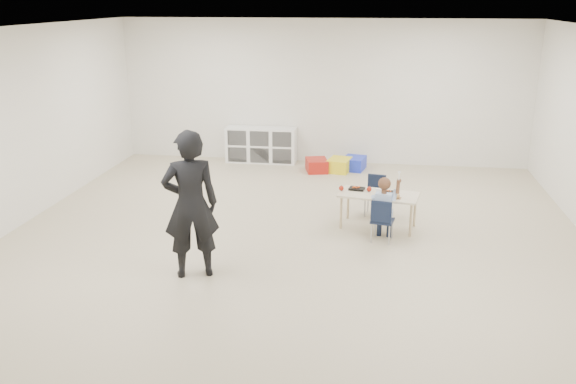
# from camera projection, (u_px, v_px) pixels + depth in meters

# --- Properties ---
(room) EXTENTS (9.00, 9.02, 2.80)m
(room) POSITION_uv_depth(u_px,v_px,m) (290.00, 145.00, 7.68)
(room) COLOR beige
(room) RESTS_ON ground
(table) EXTENTS (1.19, 0.74, 0.51)m
(table) POSITION_uv_depth(u_px,v_px,m) (378.00, 210.00, 8.74)
(table) COLOR beige
(table) RESTS_ON ground
(chair_near) EXTENTS (0.34, 0.33, 0.61)m
(chair_near) POSITION_uv_depth(u_px,v_px,m) (382.00, 220.00, 8.23)
(chair_near) COLOR black
(chair_near) RESTS_ON ground
(chair_far) EXTENTS (0.34, 0.33, 0.61)m
(chair_far) POSITION_uv_depth(u_px,v_px,m) (375.00, 196.00, 9.22)
(chair_far) COLOR black
(chair_far) RESTS_ON ground
(child) EXTENTS (0.47, 0.47, 0.96)m
(child) POSITION_uv_depth(u_px,v_px,m) (383.00, 208.00, 8.18)
(child) COLOR #A0B7D8
(child) RESTS_ON chair_near
(lunch_tray_near) EXTENTS (0.25, 0.20, 0.03)m
(lunch_tray_near) POSITION_uv_depth(u_px,v_px,m) (387.00, 192.00, 8.67)
(lunch_tray_near) COLOR black
(lunch_tray_near) RESTS_ON table
(lunch_tray_far) EXTENTS (0.25, 0.20, 0.03)m
(lunch_tray_far) POSITION_uv_depth(u_px,v_px,m) (357.00, 189.00, 8.84)
(lunch_tray_far) COLOR black
(lunch_tray_far) RESTS_ON table
(milk_carton) EXTENTS (0.08, 0.08, 0.10)m
(milk_carton) POSITION_uv_depth(u_px,v_px,m) (379.00, 193.00, 8.55)
(milk_carton) COLOR white
(milk_carton) RESTS_ON table
(bread_roll) EXTENTS (0.09, 0.09, 0.07)m
(bread_roll) POSITION_uv_depth(u_px,v_px,m) (397.00, 196.00, 8.46)
(bread_roll) COLOR tan
(bread_roll) RESTS_ON table
(apple_near) EXTENTS (0.07, 0.07, 0.07)m
(apple_near) POSITION_uv_depth(u_px,v_px,m) (369.00, 189.00, 8.75)
(apple_near) COLOR #A01E0E
(apple_near) RESTS_ON table
(apple_far) EXTENTS (0.07, 0.07, 0.07)m
(apple_far) POSITION_uv_depth(u_px,v_px,m) (341.00, 188.00, 8.79)
(apple_far) COLOR #A01E0E
(apple_far) RESTS_ON table
(cubby_shelf) EXTENTS (1.40, 0.40, 0.70)m
(cubby_shelf) POSITION_uv_depth(u_px,v_px,m) (261.00, 145.00, 12.20)
(cubby_shelf) COLOR white
(cubby_shelf) RESTS_ON ground
(adult) EXTENTS (0.76, 0.63, 1.77)m
(adult) POSITION_uv_depth(u_px,v_px,m) (191.00, 205.00, 7.04)
(adult) COLOR black
(adult) RESTS_ON ground
(bin_red) EXTENTS (0.49, 0.57, 0.24)m
(bin_red) POSITION_uv_depth(u_px,v_px,m) (317.00, 165.00, 11.60)
(bin_red) COLOR #AE1A11
(bin_red) RESTS_ON ground
(bin_yellow) EXTENTS (0.49, 0.57, 0.25)m
(bin_yellow) POSITION_uv_depth(u_px,v_px,m) (340.00, 165.00, 11.60)
(bin_yellow) COLOR yellow
(bin_yellow) RESTS_ON ground
(bin_blue) EXTENTS (0.47, 0.56, 0.24)m
(bin_blue) POSITION_uv_depth(u_px,v_px,m) (354.00, 163.00, 11.73)
(bin_blue) COLOR #1C30D6
(bin_blue) RESTS_ON ground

